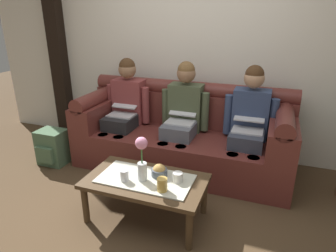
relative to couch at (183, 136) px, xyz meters
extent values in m
plane|color=#4C3823|center=(0.00, -1.17, -0.37)|extent=(14.00, 14.00, 0.00)
cube|color=silver|center=(0.00, 0.53, 1.08)|extent=(6.00, 0.12, 2.90)
cube|color=black|center=(-1.97, 0.41, 1.08)|extent=(0.20, 0.20, 2.90)
cube|color=maroon|center=(0.00, -0.07, -0.16)|extent=(2.43, 0.88, 0.42)
cube|color=maroon|center=(0.00, 0.26, 0.25)|extent=(2.43, 0.22, 0.40)
cylinder|color=maroon|center=(0.00, 0.26, 0.51)|extent=(2.43, 0.18, 0.18)
cube|color=maroon|center=(-1.08, -0.07, 0.19)|extent=(0.28, 0.88, 0.28)
cylinder|color=maroon|center=(-1.08, -0.07, 0.38)|extent=(0.18, 0.88, 0.18)
cube|color=maroon|center=(1.08, -0.07, 0.19)|extent=(0.28, 0.88, 0.28)
cylinder|color=maroon|center=(1.08, -0.07, 0.38)|extent=(0.18, 0.88, 0.18)
cube|color=#232326|center=(-0.73, -0.13, 0.13)|extent=(0.34, 0.40, 0.15)
cylinder|color=#232326|center=(-0.83, -0.39, -0.16)|extent=(0.12, 0.12, 0.42)
cylinder|color=#232326|center=(-0.63, -0.39, -0.16)|extent=(0.12, 0.12, 0.42)
cube|color=brown|center=(-0.73, 0.11, 0.32)|extent=(0.38, 0.22, 0.54)
cylinder|color=brown|center=(-0.97, 0.07, 0.30)|extent=(0.09, 0.09, 0.44)
cylinder|color=brown|center=(-0.50, 0.07, 0.30)|extent=(0.09, 0.09, 0.44)
sphere|color=#936B4C|center=(-0.73, 0.09, 0.72)|extent=(0.21, 0.21, 0.21)
sphere|color=#472D19|center=(-0.73, 0.09, 0.76)|extent=(0.19, 0.19, 0.19)
cube|color=silver|center=(-0.73, -0.11, 0.21)|extent=(0.31, 0.22, 0.02)
cube|color=silver|center=(-0.73, 0.03, 0.32)|extent=(0.31, 0.20, 0.08)
cube|color=black|center=(-0.73, 0.02, 0.31)|extent=(0.27, 0.18, 0.06)
cube|color=#595B66|center=(0.00, -0.13, 0.13)|extent=(0.34, 0.40, 0.15)
cylinder|color=#595B66|center=(-0.10, -0.39, -0.16)|extent=(0.12, 0.12, 0.42)
cylinder|color=#595B66|center=(0.10, -0.39, -0.16)|extent=(0.12, 0.12, 0.42)
cube|color=#475138|center=(0.00, 0.11, 0.32)|extent=(0.38, 0.22, 0.54)
cylinder|color=#475138|center=(-0.23, 0.07, 0.30)|extent=(0.09, 0.09, 0.44)
cylinder|color=#475138|center=(0.23, 0.07, 0.30)|extent=(0.09, 0.09, 0.44)
sphere|color=#936B4C|center=(0.00, 0.09, 0.72)|extent=(0.21, 0.21, 0.21)
sphere|color=brown|center=(0.00, 0.09, 0.76)|extent=(0.19, 0.19, 0.19)
cube|color=silver|center=(0.00, -0.11, 0.21)|extent=(0.31, 0.22, 0.02)
cube|color=silver|center=(0.00, 0.04, 0.31)|extent=(0.31, 0.20, 0.10)
cube|color=black|center=(0.00, 0.04, 0.31)|extent=(0.27, 0.17, 0.08)
cube|color=#383D4C|center=(0.73, -0.13, 0.13)|extent=(0.34, 0.40, 0.15)
cylinder|color=#383D4C|center=(0.63, -0.39, -0.16)|extent=(0.12, 0.12, 0.42)
cylinder|color=#383D4C|center=(0.83, -0.39, -0.16)|extent=(0.12, 0.12, 0.42)
cube|color=navy|center=(0.73, 0.11, 0.32)|extent=(0.38, 0.22, 0.54)
cylinder|color=navy|center=(0.50, 0.07, 0.30)|extent=(0.09, 0.09, 0.44)
cylinder|color=navy|center=(0.97, 0.07, 0.30)|extent=(0.09, 0.09, 0.44)
sphere|color=tan|center=(0.73, 0.09, 0.72)|extent=(0.21, 0.21, 0.21)
sphere|color=#472D19|center=(0.73, 0.09, 0.76)|extent=(0.19, 0.19, 0.19)
cube|color=silver|center=(0.73, -0.11, 0.21)|extent=(0.31, 0.22, 0.02)
cube|color=silver|center=(0.73, 0.02, 0.32)|extent=(0.31, 0.21, 0.05)
cube|color=black|center=(0.73, 0.01, 0.32)|extent=(0.27, 0.18, 0.04)
cube|color=#47331E|center=(0.00, -1.06, 0.00)|extent=(1.03, 0.58, 0.04)
cube|color=beige|center=(0.00, -1.06, 0.02)|extent=(0.80, 0.41, 0.01)
cylinder|color=#47331E|center=(-0.46, -1.30, -0.19)|extent=(0.06, 0.06, 0.35)
cylinder|color=#47331E|center=(0.46, -1.30, -0.19)|extent=(0.06, 0.06, 0.35)
cylinder|color=#47331E|center=(-0.46, -0.82, -0.19)|extent=(0.06, 0.06, 0.35)
cylinder|color=#47331E|center=(0.46, -0.82, -0.19)|extent=(0.06, 0.06, 0.35)
cylinder|color=silver|center=(-0.01, -1.10, 0.11)|extent=(0.08, 0.08, 0.16)
cylinder|color=#3D7538|center=(-0.01, -1.10, 0.26)|extent=(0.01, 0.01, 0.14)
sphere|color=pink|center=(-0.01, -1.10, 0.37)|extent=(0.10, 0.10, 0.10)
cylinder|color=#4C5666|center=(0.10, -0.98, 0.06)|extent=(0.14, 0.14, 0.06)
sphere|color=tan|center=(0.10, -0.98, 0.08)|extent=(0.11, 0.11, 0.11)
cylinder|color=white|center=(0.27, -1.01, 0.07)|extent=(0.08, 0.08, 0.08)
cylinder|color=gold|center=(0.20, -1.19, 0.08)|extent=(0.08, 0.08, 0.11)
cylinder|color=silver|center=(-0.15, -1.15, 0.08)|extent=(0.07, 0.07, 0.09)
cube|color=#4C6B4C|center=(-1.47, -0.50, -0.16)|extent=(0.33, 0.25, 0.42)
cube|color=#4C6B4C|center=(-1.47, -0.65, -0.20)|extent=(0.23, 0.05, 0.19)
camera|label=1|loc=(0.94, -3.06, 1.35)|focal=31.70mm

